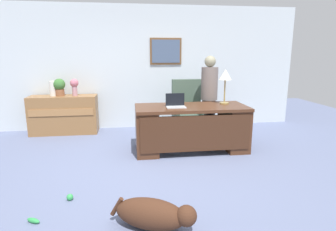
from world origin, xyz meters
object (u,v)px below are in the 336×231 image
object	(u,v)px
dog_lying	(154,214)
dog_toy_bone	(33,221)
person_standing	(209,97)
vase_empty	(53,89)
armchair	(188,111)
vase_with_flowers	(74,85)
credenza	(64,115)
desk_lamp	(225,77)
potted_plant	(59,86)
desk	(191,127)
laptop	(176,104)
dog_toy_ball	(70,197)

from	to	relation	value
dog_lying	dog_toy_bone	distance (m)	1.23
person_standing	vase_empty	world-z (taller)	person_standing
armchair	vase_with_flowers	world-z (taller)	vase_with_flowers
armchair	dog_lying	world-z (taller)	armchair
credenza	vase_empty	size ratio (longest dim) A/B	4.43
desk_lamp	vase_empty	xyz separation A→B (m)	(-3.24, 1.29, -0.31)
vase_empty	potted_plant	xyz separation A→B (m)	(0.13, 0.00, 0.04)
desk	dog_toy_bone	xyz separation A→B (m)	(-2.04, -1.90, -0.41)
desk	dog_toy_bone	world-z (taller)	desk
dog_lying	vase_with_flowers	world-z (taller)	vase_with_flowers
credenza	laptop	xyz separation A→B (m)	(2.14, -1.48, 0.44)
armchair	potted_plant	xyz separation A→B (m)	(-2.61, 0.51, 0.49)
vase_empty	potted_plant	world-z (taller)	potted_plant
desk	dog_toy_ball	distance (m)	2.35
dog_lying	desk_lamp	bearing A→B (deg)	57.63
laptop	desk_lamp	world-z (taller)	desk_lamp
credenza	potted_plant	xyz separation A→B (m)	(-0.05, 0.00, 0.60)
laptop	vase_empty	distance (m)	2.76
desk	credenza	world-z (taller)	credenza
desk_lamp	desk	bearing A→B (deg)	-164.95
dog_toy_bone	dog_toy_ball	bearing A→B (deg)	56.19
vase_empty	dog_toy_ball	bearing A→B (deg)	-74.07
person_standing	dog_toy_ball	bearing A→B (deg)	-136.15
person_standing	desk_lamp	bearing A→B (deg)	-75.74
vase_with_flowers	dog_lying	bearing A→B (deg)	-69.82
dog_lying	dog_toy_bone	bearing A→B (deg)	167.86
dog_lying	desk_lamp	distance (m)	2.97
armchair	person_standing	bearing A→B (deg)	-35.11
laptop	dog_toy_ball	size ratio (longest dim) A/B	4.25
dog_lying	vase_with_flowers	xyz separation A→B (m)	(-1.33, 3.62, 0.86)
credenza	desk_lamp	xyz separation A→B (m)	(3.06, -1.29, 0.87)
laptop	desk_lamp	bearing A→B (deg)	11.94
person_standing	dog_toy_bone	distance (m)	3.72
credenza	laptop	distance (m)	2.64
dog_toy_bone	armchair	bearing A→B (deg)	52.66
desk	credenza	bearing A→B (deg)	149.00
armchair	person_standing	xyz separation A→B (m)	(0.37, -0.26, 0.33)
dog_lying	laptop	distance (m)	2.31
person_standing	dog_lying	world-z (taller)	person_standing
person_standing	dog_lying	distance (m)	3.22
desk	armchair	distance (m)	0.96
laptop	credenza	bearing A→B (deg)	145.33
dog_lying	dog_toy_ball	world-z (taller)	dog_lying
desk	person_standing	bearing A→B (deg)	53.99
person_standing	vase_empty	xyz separation A→B (m)	(-3.11, 0.77, 0.12)
dog_lying	laptop	world-z (taller)	laptop
desk_lamp	vase_empty	bearing A→B (deg)	158.28
potted_plant	dog_toy_bone	xyz separation A→B (m)	(0.43, -3.36, -0.97)
desk	dog_lying	xyz separation A→B (m)	(-0.85, -2.16, -0.28)
armchair	laptop	xyz separation A→B (m)	(-0.41, -0.97, 0.34)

